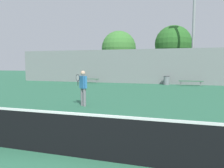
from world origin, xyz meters
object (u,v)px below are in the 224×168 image
at_px(bench_courtside_far, 91,79).
at_px(tree_green_tall, 173,44).
at_px(tennis_player, 83,86).
at_px(bench_courtside_near, 191,81).
at_px(light_pole_near_left, 194,26).
at_px(tree_green_broad, 119,48).
at_px(tennis_net, 71,134).
at_px(trash_bin, 167,80).

bearing_deg(bench_courtside_far, tree_green_tall, 34.93).
xyz_separation_m(bench_courtside_far, tree_green_tall, (8.12, 5.67, 3.91)).
xyz_separation_m(tennis_player, bench_courtside_far, (-4.48, 11.74, -0.55)).
relative_size(tennis_player, bench_courtside_near, 0.78).
height_order(bench_courtside_near, light_pole_near_left, light_pole_near_left).
relative_size(bench_courtside_near, tree_green_broad, 0.35).
height_order(tennis_net, trash_bin, tennis_net).
height_order(bench_courtside_far, light_pole_near_left, light_pole_near_left).
bearing_deg(bench_courtside_far, light_pole_near_left, 9.67).
relative_size(tennis_player, tree_green_tall, 0.26).
height_order(bench_courtside_far, trash_bin, trash_bin).
relative_size(tennis_player, tree_green_broad, 0.27).
xyz_separation_m(light_pole_near_left, trash_bin, (-2.36, -1.49, -5.18)).
distance_m(bench_courtside_near, bench_courtside_far, 9.89).
height_order(tennis_net, tennis_player, tennis_player).
height_order(tennis_player, light_pole_near_left, light_pole_near_left).
relative_size(tree_green_tall, tree_green_broad, 1.05).
bearing_deg(tree_green_broad, trash_bin, -41.70).
relative_size(tennis_net, tennis_player, 6.56).
bearing_deg(trash_bin, tennis_player, -105.17).
height_order(tennis_net, bench_courtside_far, tennis_net).
height_order(bench_courtside_near, bench_courtside_far, same).
xyz_separation_m(bench_courtside_near, tree_green_tall, (-1.77, 5.67, 3.90)).
bearing_deg(bench_courtside_far, tree_green_broad, 75.46).
xyz_separation_m(tennis_player, tree_green_tall, (3.65, 17.41, 3.36)).
height_order(tennis_player, tree_green_tall, tree_green_tall).
bearing_deg(light_pole_near_left, tennis_player, -112.62).
distance_m(trash_bin, tree_green_broad, 9.06).
distance_m(tennis_net, tree_green_broad, 23.63).
bearing_deg(light_pole_near_left, tree_green_broad, 154.69).
xyz_separation_m(tennis_net, tennis_player, (-2.12, 5.30, 0.46)).
relative_size(trash_bin, tree_green_tall, 0.13).
bearing_deg(tennis_player, light_pole_near_left, 102.07).
relative_size(tennis_net, tree_green_broad, 1.79).
bearing_deg(light_pole_near_left, tennis_net, -100.52).
height_order(bench_courtside_near, tree_green_broad, tree_green_broad).
distance_m(tennis_player, light_pole_near_left, 15.30).
relative_size(light_pole_near_left, tree_green_broad, 1.58).
relative_size(bench_courtside_near, bench_courtside_far, 1.19).
distance_m(tennis_net, tennis_player, 5.73).
distance_m(tennis_net, bench_courtside_near, 17.35).
xyz_separation_m(tennis_player, bench_courtside_near, (5.42, 11.74, -0.55)).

